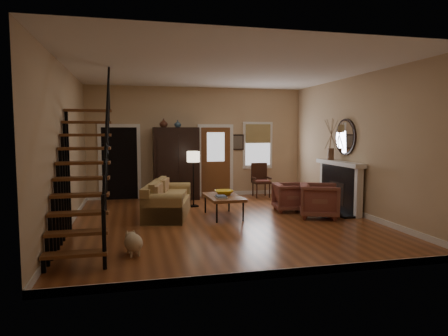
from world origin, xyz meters
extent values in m
plane|color=brown|center=(0.00, 0.00, 0.00)|extent=(7.00, 7.00, 0.00)
plane|color=white|center=(0.00, 0.00, 3.30)|extent=(7.00, 7.00, 0.00)
cube|color=tan|center=(0.00, 3.50, 1.65)|extent=(6.50, 0.04, 3.30)
cube|color=tan|center=(-3.25, 0.00, 1.65)|extent=(0.04, 7.00, 3.30)
cube|color=tan|center=(3.25, 0.00, 1.65)|extent=(0.04, 7.00, 3.30)
cube|color=black|center=(-2.30, 3.65, 1.05)|extent=(1.00, 0.36, 2.10)
cube|color=brown|center=(0.55, 3.48, 1.05)|extent=(0.90, 0.06, 2.10)
cube|color=silver|center=(1.90, 3.47, 1.55)|extent=(0.96, 0.06, 1.46)
cube|color=black|center=(3.13, 0.50, 0.57)|extent=(0.24, 1.60, 1.15)
cube|color=white|center=(3.07, 0.50, 1.20)|extent=(0.30, 1.95, 0.10)
cylinder|color=silver|center=(3.20, 0.50, 1.85)|extent=(0.05, 0.90, 0.90)
imported|color=#4C2619|center=(-1.05, 3.05, 2.22)|extent=(0.24, 0.24, 0.25)
imported|color=#334C60|center=(-0.65, 3.05, 2.21)|extent=(0.20, 0.20, 0.21)
imported|color=yellow|center=(0.15, 0.61, 0.55)|extent=(0.44, 0.44, 0.11)
imported|color=maroon|center=(2.25, -0.11, 0.39)|extent=(1.12, 1.11, 0.79)
imported|color=maroon|center=(1.87, 0.75, 0.35)|extent=(0.86, 0.84, 0.70)
camera|label=1|loc=(-1.96, -8.46, 1.99)|focal=32.00mm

